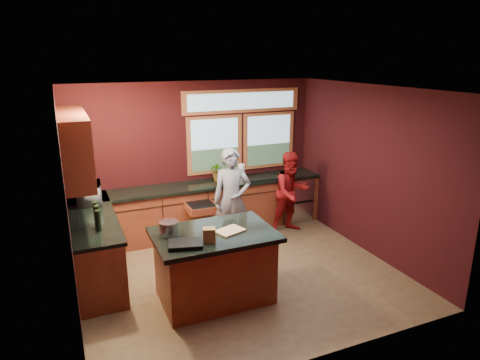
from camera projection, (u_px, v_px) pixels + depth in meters
floor at (240, 274)px, 6.35m from camera, size 4.50×4.50×0.00m
room_shell at (191, 155)px, 5.90m from camera, size 4.52×4.02×2.71m
back_counter at (213, 207)px, 7.79m from camera, size 4.50×0.64×0.93m
left_counter at (94, 245)px, 6.23m from camera, size 0.64×2.30×0.93m
island at (215, 265)px, 5.60m from camera, size 1.55×1.05×0.95m
person_grey at (232, 200)px, 6.99m from camera, size 0.71×0.56×1.70m
person_red at (291, 192)px, 7.71m from camera, size 0.77×0.62×1.49m
microwave at (89, 193)px, 6.58m from camera, size 0.40×0.56×0.30m
potted_plant at (219, 171)px, 7.71m from camera, size 0.34×0.29×0.38m
paper_towel at (241, 172)px, 7.83m from camera, size 0.12×0.12×0.28m
cutting_board at (230, 231)px, 5.50m from camera, size 0.41×0.35×0.02m
stock_pot at (169, 228)px, 5.37m from camera, size 0.24×0.24×0.18m
paper_bag at (209, 235)px, 5.17m from camera, size 0.18×0.16×0.18m
black_tray at (185, 244)px, 5.07m from camera, size 0.46×0.37×0.05m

